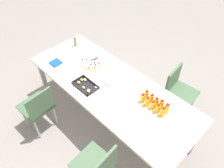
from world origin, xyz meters
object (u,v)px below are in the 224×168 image
at_px(juice_bottle_8, 147,102).
at_px(fruit_pizza, 92,62).
at_px(cardboard_tube, 75,41).
at_px(plate_stack, 112,81).
at_px(napkin_stack, 56,63).
at_px(juice_bottle_1, 161,105).
at_px(party_table, 110,88).
at_px(juice_bottle_7, 153,105).
at_px(juice_bottle_4, 146,95).
at_px(chair_far_left, 97,166).
at_px(snack_tray, 85,85).
at_px(juice_bottle_3, 152,98).
at_px(juice_bottle_5, 163,112).
at_px(juice_bottle_9, 143,98).
at_px(chair_near_left, 178,89).
at_px(juice_bottle_2, 156,102).
at_px(juice_bottle_6, 158,109).
at_px(juice_bottle_0, 167,108).
at_px(chair_far_right, 38,106).

relative_size(juice_bottle_8, fruit_pizza, 0.43).
distance_m(fruit_pizza, cardboard_tube, 0.53).
relative_size(plate_stack, cardboard_tube, 1.30).
bearing_deg(napkin_stack, cardboard_tube, -73.30).
bearing_deg(juice_bottle_1, party_table, 13.46).
height_order(juice_bottle_7, plate_stack, juice_bottle_7).
height_order(party_table, juice_bottle_4, juice_bottle_4).
distance_m(chair_far_left, snack_tray, 1.03).
height_order(juice_bottle_3, juice_bottle_7, juice_bottle_7).
xyz_separation_m(chair_far_left, snack_tray, (0.83, -0.55, 0.27)).
height_order(juice_bottle_5, juice_bottle_9, juice_bottle_5).
distance_m(juice_bottle_4, cardboard_tube, 1.52).
xyz_separation_m(chair_near_left, juice_bottle_2, (-0.06, 0.67, 0.32)).
relative_size(juice_bottle_8, napkin_stack, 0.98).
height_order(juice_bottle_7, snack_tray, juice_bottle_7).
height_order(juice_bottle_8, juice_bottle_9, juice_bottle_8).
height_order(juice_bottle_1, plate_stack, juice_bottle_1).
bearing_deg(juice_bottle_4, snack_tray, 29.79).
relative_size(juice_bottle_1, snack_tray, 0.44).
bearing_deg(party_table, juice_bottle_7, -171.61).
relative_size(juice_bottle_6, juice_bottle_8, 0.94).
bearing_deg(party_table, juice_bottle_8, -171.31).
bearing_deg(chair_far_left, party_table, 32.86).
height_order(plate_stack, napkin_stack, plate_stack).
distance_m(juice_bottle_0, juice_bottle_9, 0.31).
bearing_deg(juice_bottle_1, juice_bottle_7, 48.18).
xyz_separation_m(chair_far_right, fruit_pizza, (-0.06, -0.95, 0.27)).
xyz_separation_m(juice_bottle_3, cardboard_tube, (1.59, -0.06, 0.02)).
xyz_separation_m(juice_bottle_1, cardboard_tube, (1.74, -0.06, 0.01)).
height_order(party_table, juice_bottle_6, juice_bottle_6).
bearing_deg(cardboard_tube, juice_bottle_9, 174.77).
height_order(juice_bottle_2, cardboard_tube, cardboard_tube).
distance_m(juice_bottle_2, snack_tray, 0.95).
bearing_deg(juice_bottle_1, juice_bottle_6, 92.82).
height_order(juice_bottle_0, juice_bottle_7, juice_bottle_0).
bearing_deg(fruit_pizza, party_table, 165.26).
xyz_separation_m(juice_bottle_1, juice_bottle_6, (-0.00, 0.08, -0.00)).
xyz_separation_m(plate_stack, napkin_stack, (0.85, 0.33, -0.01)).
bearing_deg(chair_far_right, juice_bottle_2, -55.13).
distance_m(juice_bottle_1, juice_bottle_6, 0.08).
distance_m(party_table, snack_tray, 0.33).
xyz_separation_m(chair_far_right, cardboard_tube, (0.45, -1.04, 0.34)).
bearing_deg(juice_bottle_6, juice_bottle_3, -27.42).
distance_m(juice_bottle_5, fruit_pizza, 1.30).
bearing_deg(chair_far_left, juice_bottle_0, -15.26).
xyz_separation_m(juice_bottle_2, juice_bottle_7, (-0.00, 0.07, 0.00)).
bearing_deg(plate_stack, juice_bottle_3, -170.68).
height_order(chair_far_left, chair_near_left, same).
bearing_deg(juice_bottle_0, chair_near_left, -73.22).
bearing_deg(party_table, juice_bottle_9, -169.64).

